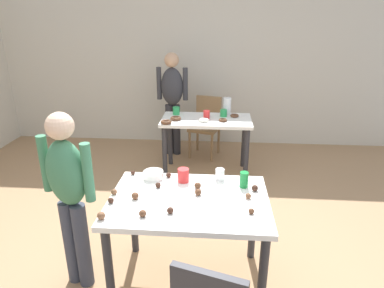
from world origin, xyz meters
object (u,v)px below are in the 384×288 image
(person_girl_near, at_px, (69,189))
(dining_table_far, at_px, (206,128))
(chair_far_table, at_px, (206,122))
(mixing_bowl, at_px, (153,175))
(soda_can, at_px, (244,180))
(person_adult_far, at_px, (172,95))
(pitcher_far, at_px, (227,106))
(dining_table_near, at_px, (189,211))

(person_girl_near, bearing_deg, dining_table_far, 66.55)
(dining_table_far, bearing_deg, chair_far_table, 91.99)
(chair_far_table, bearing_deg, mixing_bowl, -98.08)
(chair_far_table, xyz_separation_m, soda_can, (0.38, -2.46, 0.31))
(person_adult_far, bearing_deg, pitcher_far, -27.63)
(dining_table_near, relative_size, chair_far_table, 1.31)
(dining_table_far, xyz_separation_m, mixing_bowl, (-0.36, -1.71, 0.15))
(person_girl_near, bearing_deg, chair_far_table, 72.22)
(dining_table_far, bearing_deg, person_adult_far, 129.22)
(chair_far_table, distance_m, person_girl_near, 2.89)
(dining_table_near, bearing_deg, mixing_bowl, 136.10)
(person_adult_far, xyz_separation_m, pitcher_far, (0.78, -0.41, -0.04))
(dining_table_near, distance_m, person_adult_far, 2.70)
(chair_far_table, relative_size, mixing_bowl, 5.38)
(dining_table_near, xyz_separation_m, person_adult_far, (-0.47, 2.64, 0.25))
(person_girl_near, bearing_deg, person_adult_far, 81.95)
(dining_table_near, distance_m, pitcher_far, 2.27)
(soda_can, height_order, pitcher_far, pitcher_far)
(pitcher_far, bearing_deg, chair_far_table, 123.18)
(dining_table_near, xyz_separation_m, person_girl_near, (-0.85, -0.06, 0.17))
(dining_table_far, distance_m, person_girl_near, 2.27)
(person_girl_near, distance_m, pitcher_far, 2.57)
(person_girl_near, height_order, soda_can, person_girl_near)
(mixing_bowl, relative_size, pitcher_far, 0.72)
(dining_table_far, relative_size, pitcher_far, 5.07)
(chair_far_table, relative_size, pitcher_far, 3.89)
(mixing_bowl, bearing_deg, soda_can, -7.27)
(mixing_bowl, bearing_deg, person_adult_far, 93.84)
(dining_table_far, xyz_separation_m, person_adult_far, (-0.52, 0.63, 0.27))
(dining_table_near, height_order, person_girl_near, person_girl_near)
(dining_table_far, xyz_separation_m, pitcher_far, (0.26, 0.23, 0.23))
(mixing_bowl, distance_m, soda_can, 0.72)
(chair_far_table, xyz_separation_m, person_adult_far, (-0.49, -0.03, 0.40))
(dining_table_far, relative_size, mixing_bowl, 7.01)
(dining_table_near, height_order, dining_table_far, same)
(dining_table_far, xyz_separation_m, soda_can, (0.36, -1.80, 0.18))
(dining_table_near, relative_size, person_girl_near, 0.82)
(pitcher_far, bearing_deg, soda_can, -87.29)
(dining_table_near, height_order, person_adult_far, person_adult_far)
(person_girl_near, bearing_deg, dining_table_near, 4.10)
(soda_can, bearing_deg, dining_table_near, -152.59)
(person_adult_far, distance_m, pitcher_far, 0.88)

